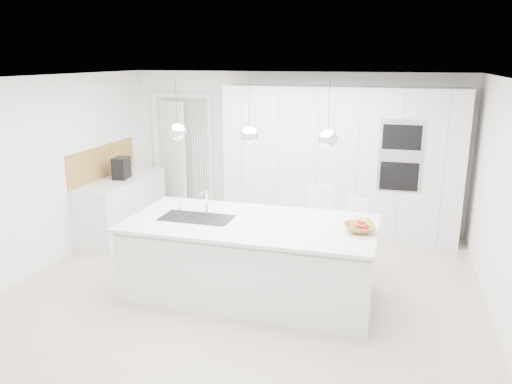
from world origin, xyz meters
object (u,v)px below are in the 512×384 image
(fruit_bowl, at_px, (360,228))
(espresso_machine, at_px, (121,168))
(bar_stool_right, at_px, (355,237))
(bar_stool_left, at_px, (318,230))
(island_base, at_px, (250,261))

(fruit_bowl, distance_m, espresso_machine, 4.03)
(bar_stool_right, bearing_deg, bar_stool_left, -149.76)
(fruit_bowl, bearing_deg, island_base, -177.96)
(island_base, relative_size, fruit_bowl, 8.38)
(espresso_machine, bearing_deg, bar_stool_right, -17.34)
(island_base, distance_m, espresso_machine, 3.02)
(fruit_bowl, bearing_deg, bar_stool_right, 96.37)
(island_base, distance_m, bar_stool_left, 1.14)
(fruit_bowl, bearing_deg, espresso_machine, 158.58)
(fruit_bowl, xyz_separation_m, bar_stool_left, (-0.58, 0.90, -0.39))
(island_base, height_order, fruit_bowl, fruit_bowl)
(island_base, xyz_separation_m, bar_stool_left, (0.64, 0.94, 0.12))
(island_base, xyz_separation_m, bar_stool_right, (1.11, 1.01, 0.05))
(espresso_machine, xyz_separation_m, bar_stool_left, (3.17, -0.57, -0.51))
(espresso_machine, distance_m, bar_stool_right, 3.72)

